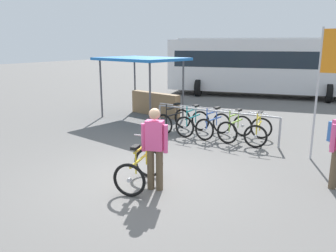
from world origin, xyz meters
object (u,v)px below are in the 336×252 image
banner_flag (325,69)px  bus_distant (263,64)px  market_stall (148,81)px  racked_bike_lime (235,128)px  racked_bike_blue (213,125)px  person_with_featured_bike (155,146)px  racked_bike_yellow (258,131)px  featured_bicycle (141,164)px  racked_bike_black (174,120)px  racked_bike_teal (193,123)px

banner_flag → bus_distant: bearing=114.7°
banner_flag → market_stall: bearing=163.4°
racked_bike_lime → market_stall: 4.47m
racked_bike_blue → person_with_featured_bike: size_ratio=0.72×
racked_bike_blue → racked_bike_yellow: size_ratio=0.99×
racked_bike_blue → racked_bike_lime: (0.70, 0.03, 0.00)m
racked_bike_lime → banner_flag: bearing=-14.4°
featured_bicycle → bus_distant: bearing=97.4°
racked_bike_black → person_with_featured_bike: (2.11, -4.14, 0.54)m
racked_bike_teal → market_stall: (-2.74, 1.39, 1.03)m
racked_bike_yellow → racked_bike_teal: bearing=-177.5°
racked_bike_blue → bus_distant: size_ratio=0.11×
racked_bike_yellow → featured_bicycle: 4.34m
racked_bike_teal → racked_bike_blue: same height
racked_bike_black → racked_bike_blue: (1.40, 0.06, 0.00)m
racked_bike_lime → bus_distant: size_ratio=0.11×
racked_bike_yellow → banner_flag: 2.60m
racked_bike_teal → person_with_featured_bike: (1.41, -4.17, 0.54)m
bus_distant → banner_flag: size_ratio=3.22×
racked_bike_teal → bus_distant: bearing=94.3°
racked_bike_blue → market_stall: market_stall is taller
bus_distant → person_with_featured_bike: bearing=-81.1°
racked_bike_teal → racked_bike_blue: bearing=2.5°
racked_bike_blue → racked_bike_yellow: bearing=2.5°
market_stall → banner_flag: bearing=-16.6°
racked_bike_lime → featured_bicycle: bearing=-95.0°
racked_bike_teal → banner_flag: 4.26m
featured_bicycle → market_stall: (-3.78, 5.51, 0.95)m
racked_bike_yellow → bus_distant: bus_distant is taller
racked_bike_yellow → bus_distant: bearing=107.1°
racked_bike_black → featured_bicycle: (1.73, -4.09, 0.08)m
racked_bike_yellow → person_with_featured_bike: bearing=-99.2°
racked_bike_black → banner_flag: 4.89m
racked_bike_lime → person_with_featured_bike: 4.26m
racked_bike_black → racked_bike_blue: 1.40m
racked_bike_black → bus_distant: size_ratio=0.11×
person_with_featured_bike → featured_bicycle: bearing=172.9°
bus_distant → banner_flag: banner_flag is taller
racked_bike_teal → featured_bicycle: same height
racked_bike_yellow → market_stall: bearing=165.0°
market_stall → racked_bike_blue: bearing=-21.6°
racked_bike_lime → racked_bike_yellow: size_ratio=0.97×
racked_bike_teal → market_stall: bearing=153.1°
featured_bicycle → banner_flag: 4.85m
racked_bike_blue → racked_bike_yellow: same height
racked_bike_teal → racked_bike_yellow: bearing=2.5°
racked_bike_black → bus_distant: 9.29m
racked_bike_lime → racked_bike_teal: bearing=-177.5°
racked_bike_teal → racked_bike_black: bearing=-177.5°
racked_bike_lime → racked_bike_black: bearing=-177.5°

